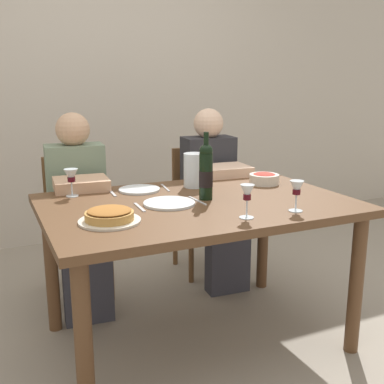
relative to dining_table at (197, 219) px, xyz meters
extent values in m
plane|color=gray|center=(0.00, 0.00, -0.67)|extent=(8.00, 8.00, 0.00)
cube|color=beige|center=(0.00, 1.93, 0.73)|extent=(8.00, 0.10, 2.80)
cube|color=brown|center=(0.00, 0.00, 0.07)|extent=(1.50, 1.00, 0.04)
cylinder|color=brown|center=(-0.67, -0.42, -0.31)|extent=(0.07, 0.07, 0.72)
cylinder|color=brown|center=(0.67, -0.42, -0.31)|extent=(0.07, 0.07, 0.72)
cylinder|color=brown|center=(-0.67, 0.42, -0.31)|extent=(0.07, 0.07, 0.72)
cylinder|color=brown|center=(0.67, 0.42, -0.31)|extent=(0.07, 0.07, 0.72)
cylinder|color=black|center=(0.06, 0.02, 0.21)|extent=(0.07, 0.07, 0.23)
sphere|color=black|center=(0.06, 0.02, 0.34)|extent=(0.07, 0.07, 0.07)
cylinder|color=black|center=(0.06, 0.02, 0.39)|extent=(0.03, 0.03, 0.09)
cylinder|color=black|center=(0.06, 0.02, 0.20)|extent=(0.07, 0.07, 0.08)
cylinder|color=silver|center=(0.12, 0.30, 0.19)|extent=(0.12, 0.12, 0.19)
cylinder|color=silver|center=(0.12, 0.30, 0.15)|extent=(0.11, 0.11, 0.11)
torus|color=silver|center=(0.20, 0.30, 0.20)|extent=(0.07, 0.01, 0.07)
cylinder|color=silver|center=(-0.49, -0.16, 0.10)|extent=(0.26, 0.26, 0.01)
cylinder|color=#C18E47|center=(-0.49, -0.16, 0.12)|extent=(0.21, 0.21, 0.03)
ellipsoid|color=#9E6028|center=(-0.49, -0.16, 0.14)|extent=(0.19, 0.19, 0.02)
cylinder|color=silver|center=(0.51, 0.20, 0.12)|extent=(0.17, 0.17, 0.06)
ellipsoid|color=#B2382D|center=(0.51, 0.20, 0.14)|extent=(0.14, 0.14, 0.04)
cylinder|color=silver|center=(0.33, -0.35, 0.09)|extent=(0.06, 0.06, 0.00)
cylinder|color=silver|center=(0.33, -0.35, 0.13)|extent=(0.01, 0.01, 0.07)
cone|color=silver|center=(0.33, -0.35, 0.20)|extent=(0.07, 0.07, 0.07)
cylinder|color=#470A14|center=(0.33, -0.35, 0.18)|extent=(0.04, 0.04, 0.02)
cylinder|color=silver|center=(0.07, -0.35, 0.09)|extent=(0.06, 0.06, 0.00)
cylinder|color=silver|center=(0.07, -0.35, 0.13)|extent=(0.01, 0.01, 0.08)
cone|color=silver|center=(0.07, -0.35, 0.21)|extent=(0.06, 0.06, 0.07)
cylinder|color=#470A14|center=(0.07, -0.35, 0.19)|extent=(0.03, 0.03, 0.02)
cylinder|color=silver|center=(-0.55, 0.36, 0.09)|extent=(0.06, 0.06, 0.00)
cylinder|color=silver|center=(-0.55, 0.36, 0.13)|extent=(0.01, 0.01, 0.07)
cone|color=silver|center=(-0.55, 0.36, 0.20)|extent=(0.07, 0.07, 0.07)
cylinder|color=#470A14|center=(-0.55, 0.36, 0.18)|extent=(0.04, 0.04, 0.02)
cylinder|color=silver|center=(-0.19, 0.33, 0.10)|extent=(0.22, 0.22, 0.01)
cylinder|color=silver|center=(-0.15, 0.00, 0.10)|extent=(0.25, 0.25, 0.01)
cube|color=silver|center=(-0.34, 0.33, 0.09)|extent=(0.02, 0.16, 0.00)
cube|color=silver|center=(-0.04, 0.33, 0.09)|extent=(0.03, 0.18, 0.00)
cube|color=silver|center=(0.00, 0.00, 0.09)|extent=(0.02, 0.18, 0.00)
cube|color=silver|center=(-0.30, 0.00, 0.09)|extent=(0.02, 0.16, 0.00)
cube|color=brown|center=(-0.45, 0.82, -0.21)|extent=(0.43, 0.43, 0.02)
cube|color=brown|center=(-0.44, 1.00, 0.00)|extent=(0.36, 0.06, 0.40)
cylinder|color=brown|center=(-0.63, 0.66, -0.44)|extent=(0.04, 0.04, 0.45)
cylinder|color=brown|center=(-0.29, 0.63, -0.44)|extent=(0.04, 0.04, 0.45)
cylinder|color=brown|center=(-0.61, 1.00, -0.44)|extent=(0.04, 0.04, 0.45)
cylinder|color=brown|center=(-0.27, 0.97, -0.44)|extent=(0.04, 0.04, 0.45)
cube|color=gray|center=(-0.45, 0.78, 0.05)|extent=(0.35, 0.23, 0.50)
sphere|color=tan|center=(-0.45, 0.78, 0.39)|extent=(0.20, 0.20, 0.20)
cube|color=#33333D|center=(-0.47, 0.59, -0.20)|extent=(0.34, 0.40, 0.14)
cube|color=#33333D|center=(-0.48, 0.44, -0.47)|extent=(0.28, 0.14, 0.40)
cube|color=tan|center=(-0.47, 0.50, 0.12)|extent=(0.31, 0.26, 0.06)
cube|color=brown|center=(0.45, 0.83, -0.21)|extent=(0.43, 0.43, 0.02)
cube|color=brown|center=(0.46, 1.02, 0.00)|extent=(0.36, 0.05, 0.40)
cylinder|color=brown|center=(0.27, 0.67, -0.44)|extent=(0.04, 0.04, 0.45)
cylinder|color=brown|center=(0.61, 0.65, -0.44)|extent=(0.04, 0.04, 0.45)
cylinder|color=brown|center=(0.29, 1.01, -0.44)|extent=(0.04, 0.04, 0.45)
cylinder|color=brown|center=(0.63, 0.99, -0.44)|extent=(0.04, 0.04, 0.45)
cube|color=#2D2D33|center=(0.45, 0.79, 0.05)|extent=(0.35, 0.22, 0.50)
sphere|color=beige|center=(0.45, 0.79, 0.39)|extent=(0.20, 0.20, 0.20)
cube|color=#33333D|center=(0.44, 0.60, -0.20)|extent=(0.33, 0.40, 0.14)
cube|color=#33333D|center=(0.43, 0.45, -0.47)|extent=(0.28, 0.14, 0.40)
cube|color=beige|center=(0.43, 0.51, 0.12)|extent=(0.30, 0.26, 0.06)
camera|label=1|loc=(-0.95, -2.03, 0.68)|focal=43.87mm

